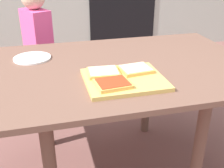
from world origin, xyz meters
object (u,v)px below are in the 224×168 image
object	(u,v)px
dining_table	(111,80)
pizza_slice_near_left	(113,84)
plate_white_left	(32,58)
child_left	(39,47)
cutting_board	(124,80)
pizza_slice_far_right	(136,69)
pizza_slice_far_left	(103,72)

from	to	relation	value
dining_table	pizza_slice_near_left	xyz separation A→B (m)	(-0.06, -0.27, 0.11)
plate_white_left	child_left	size ratio (longest dim) A/B	0.20
cutting_board	pizza_slice_far_right	world-z (taller)	pizza_slice_far_right
pizza_slice_far_right	plate_white_left	bearing A→B (deg)	144.53
pizza_slice_near_left	pizza_slice_far_right	bearing A→B (deg)	40.99
dining_table	pizza_slice_far_left	distance (m)	0.19
plate_white_left	child_left	xyz separation A→B (m)	(0.03, 0.56, -0.11)
pizza_slice_far_right	plate_white_left	distance (m)	0.61
pizza_slice_near_left	plate_white_left	distance (m)	0.59
cutting_board	pizza_slice_far_left	size ratio (longest dim) A/B	2.36
plate_white_left	pizza_slice_far_left	bearing A→B (deg)	-46.35
pizza_slice_near_left	cutting_board	bearing A→B (deg)	42.48
pizza_slice_far_right	plate_white_left	size ratio (longest dim) A/B	0.77
pizza_slice_far_left	dining_table	bearing A→B (deg)	62.86
pizza_slice_near_left	child_left	distance (m)	1.09
pizza_slice_near_left	dining_table	bearing A→B (deg)	77.75
child_left	cutting_board	bearing A→B (deg)	-68.34
cutting_board	dining_table	bearing A→B (deg)	93.79
dining_table	pizza_slice_far_left	size ratio (longest dim) A/B	10.09
pizza_slice_far_left	plate_white_left	bearing A→B (deg)	133.65
cutting_board	pizza_slice_far_right	distance (m)	0.10
cutting_board	pizza_slice_far_left	world-z (taller)	pizza_slice_far_left
dining_table	pizza_slice_far_right	distance (m)	0.20
pizza_slice_near_left	plate_white_left	world-z (taller)	pizza_slice_near_left
dining_table	pizza_slice_near_left	bearing A→B (deg)	-102.25
pizza_slice_far_left	plate_white_left	xyz separation A→B (m)	(-0.33, 0.35, -0.02)
cutting_board	pizza_slice_near_left	distance (m)	0.10
pizza_slice_far_right	pizza_slice_far_left	bearing A→B (deg)	178.91
plate_white_left	child_left	distance (m)	0.57
pizza_slice_near_left	pizza_slice_far_left	distance (m)	0.13
pizza_slice_far_right	pizza_slice_near_left	xyz separation A→B (m)	(-0.15, -0.13, 0.00)
pizza_slice_far_right	pizza_slice_far_left	size ratio (longest dim) A/B	1.04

